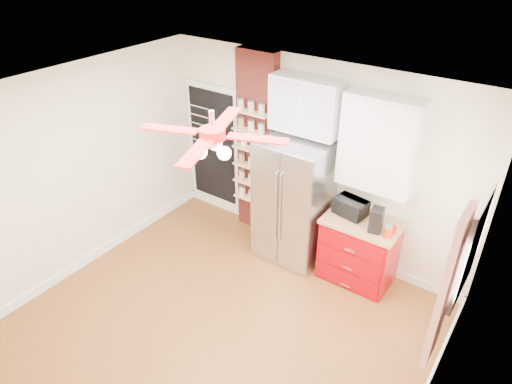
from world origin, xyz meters
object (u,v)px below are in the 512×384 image
Objects in this scene: red_cabinet at (359,250)px; coffee_maker at (376,220)px; ceiling_fan at (213,134)px; fridge at (294,201)px; pantry_jar_oats at (244,141)px; toaster_oven at (350,207)px; canister_left at (388,232)px.

coffee_maker is (0.20, -0.11, 0.60)m from red_cabinet.
fridge is at bearing 91.76° from ceiling_fan.
ceiling_fan is 2.27m from pantry_jar_oats.
coffee_maker is 2.15m from pantry_jar_oats.
ceiling_fan is (0.05, -1.63, 1.55)m from fridge.
canister_left is (0.57, -0.19, -0.04)m from toaster_oven.
pantry_jar_oats is at bearing 164.63° from coffee_maker.
red_cabinet is at bearing 141.62° from coffee_maker.
coffee_maker is at bearing 54.62° from ceiling_fan.
coffee_maker reaches higher than canister_left.
pantry_jar_oats reaches higher than coffee_maker.
fridge is 5.79× the size of coffee_maker.
ceiling_fan reaches higher than pantry_jar_oats.
red_cabinet is 0.67× the size of ceiling_fan.
toaster_oven is 2.70× the size of canister_left.
canister_left reaches higher than red_cabinet.
fridge is 1.06m from red_cabinet.
fridge is 1.18m from coffee_maker.
pantry_jar_oats is (-2.28, 0.27, 0.47)m from canister_left.
fridge reaches higher than red_cabinet.
ceiling_fan reaches higher than fridge.
ceiling_fan reaches higher than canister_left.
canister_left is at bearing -9.45° from toaster_oven.
toaster_oven is (0.77, 0.09, 0.13)m from fridge.
ceiling_fan is 2.47m from canister_left.
pantry_jar_oats reaches higher than red_cabinet.
red_cabinet is at bearing 61.29° from ceiling_fan.
red_cabinet is 2.37× the size of toaster_oven.
pantry_jar_oats is (-2.10, 0.22, 0.39)m from coffee_maker.
fridge is at bearing -177.05° from red_cabinet.
coffee_maker is at bearing -2.88° from fridge.
fridge is 1.86× the size of red_cabinet.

